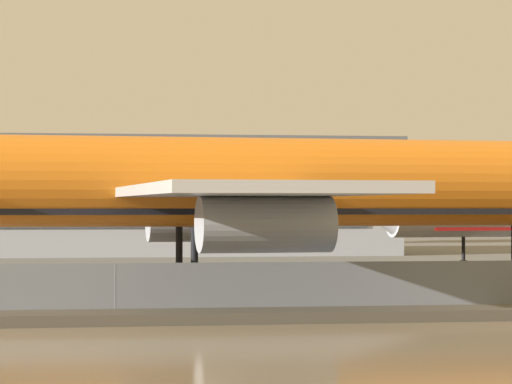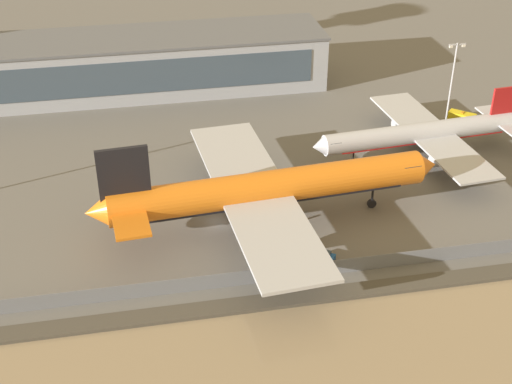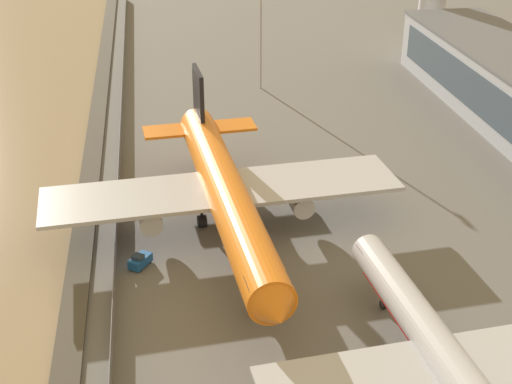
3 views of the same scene
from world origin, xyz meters
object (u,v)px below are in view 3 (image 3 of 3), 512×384
passenger_jet_silver (443,356)px  apron_light_mast_apron_east (261,34)px  cargo_jet_orange (225,192)px  baggage_tug (140,261)px

passenger_jet_silver → apron_light_mast_apron_east: (-90.66, -2.76, 6.98)m
cargo_jet_orange → baggage_tug: 14.09m
passenger_jet_silver → apron_light_mast_apron_east: 90.97m
cargo_jet_orange → baggage_tug: (6.37, -11.34, -5.41)m
apron_light_mast_apron_east → cargo_jet_orange: bearing=-13.6°
cargo_jet_orange → passenger_jet_silver: (32.89, 16.70, -1.78)m
passenger_jet_silver → apron_light_mast_apron_east: size_ratio=2.06×
passenger_jet_silver → cargo_jet_orange: bearing=-153.1°
cargo_jet_orange → passenger_jet_silver: 36.93m
cargo_jet_orange → apron_light_mast_apron_east: bearing=166.4°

